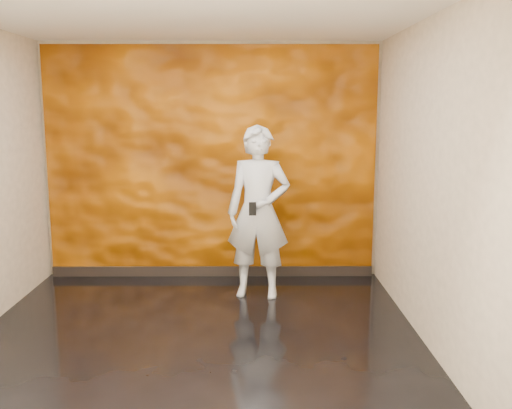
{
  "coord_description": "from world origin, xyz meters",
  "views": [
    {
      "loc": [
        0.5,
        -4.82,
        2.03
      ],
      "look_at": [
        0.53,
        0.71,
        1.09
      ],
      "focal_mm": 40.0,
      "sensor_mm": 36.0,
      "label": 1
    }
  ],
  "objects": [
    {
      "name": "feature_wall",
      "position": [
        0.0,
        1.96,
        1.38
      ],
      "size": [
        3.9,
        0.06,
        2.75
      ],
      "primitive_type": "cube",
      "color": "#C36202",
      "rests_on": "ground"
    },
    {
      "name": "man",
      "position": [
        0.56,
        1.19,
        0.93
      ],
      "size": [
        0.74,
        0.54,
        1.86
      ],
      "primitive_type": "imported",
      "rotation": [
        0.0,
        0.0,
        -0.15
      ],
      "color": "#A8B0B9",
      "rests_on": "ground"
    },
    {
      "name": "baseboard",
      "position": [
        0.0,
        1.92,
        0.06
      ],
      "size": [
        3.9,
        0.04,
        0.12
      ],
      "primitive_type": "cube",
      "color": "black",
      "rests_on": "ground"
    },
    {
      "name": "phone",
      "position": [
        0.49,
        0.94,
        1.01
      ],
      "size": [
        0.08,
        0.02,
        0.14
      ],
      "primitive_type": "cube",
      "rotation": [
        0.0,
        0.0,
        0.05
      ],
      "color": "black",
      "rests_on": "man"
    },
    {
      "name": "room",
      "position": [
        0.0,
        0.0,
        1.4
      ],
      "size": [
        4.02,
        4.02,
        2.81
      ],
      "color": "black",
      "rests_on": "ground"
    }
  ]
}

